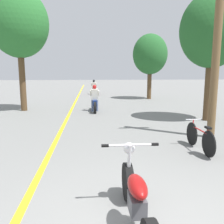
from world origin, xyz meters
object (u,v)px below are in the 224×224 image
(utility_pole, at_px, (217,42))
(motorcycle_foreground, at_px, (136,199))
(roadside_tree_right_near, at_px, (212,31))
(roadside_tree_left, at_px, (19,24))
(motorcycle_rider_far, at_px, (94,89))
(bicycle_parked, at_px, (200,138))
(roadside_tree_right_far, at_px, (150,55))
(motorcycle_rider_lead, at_px, (95,101))

(utility_pole, height_order, motorcycle_foreground, utility_pole)
(roadside_tree_right_near, height_order, roadside_tree_left, roadside_tree_left)
(motorcycle_rider_far, bearing_deg, utility_pole, -76.88)
(roadside_tree_left, distance_m, bicycle_parked, 10.50)
(roadside_tree_right_near, bearing_deg, roadside_tree_left, 158.46)
(roadside_tree_right_far, height_order, motorcycle_foreground, roadside_tree_right_far)
(utility_pole, distance_m, motorcycle_rider_far, 15.50)
(roadside_tree_right_near, bearing_deg, utility_pole, -114.26)
(motorcycle_rider_lead, bearing_deg, utility_pole, -56.77)
(roadside_tree_right_near, relative_size, roadside_tree_left, 0.84)
(motorcycle_foreground, bearing_deg, motorcycle_rider_far, 90.79)
(roadside_tree_right_near, bearing_deg, motorcycle_rider_far, 110.71)
(motorcycle_rider_lead, relative_size, bicycle_parked, 1.24)
(roadside_tree_right_far, bearing_deg, utility_pole, -93.70)
(roadside_tree_left, height_order, motorcycle_rider_lead, roadside_tree_left)
(roadside_tree_left, distance_m, motorcycle_foreground, 11.70)
(utility_pole, bearing_deg, roadside_tree_right_far, 86.30)
(motorcycle_foreground, relative_size, motorcycle_rider_far, 1.04)
(utility_pole, relative_size, roadside_tree_right_far, 1.17)
(motorcycle_rider_lead, height_order, bicycle_parked, motorcycle_rider_lead)
(roadside_tree_right_near, bearing_deg, roadside_tree_right_far, 93.27)
(motorcycle_rider_far, xyz_separation_m, bicycle_parked, (2.53, -16.13, -0.16))
(roadside_tree_left, height_order, motorcycle_foreground, roadside_tree_left)
(utility_pole, height_order, motorcycle_rider_lead, utility_pole)
(bicycle_parked, bearing_deg, roadside_tree_right_near, 61.01)
(roadside_tree_right_far, relative_size, motorcycle_foreground, 2.29)
(utility_pole, height_order, roadside_tree_right_near, utility_pole)
(roadside_tree_right_far, distance_m, motorcycle_foreground, 15.82)
(utility_pole, relative_size, motorcycle_rider_far, 2.77)
(utility_pole, relative_size, bicycle_parked, 3.49)
(roadside_tree_left, bearing_deg, motorcycle_rider_far, 66.40)
(roadside_tree_right_near, relative_size, roadside_tree_right_far, 1.08)
(motorcycle_foreground, relative_size, motorcycle_rider_lead, 1.06)
(roadside_tree_right_far, relative_size, bicycle_parked, 2.99)
(bicycle_parked, bearing_deg, motorcycle_foreground, -127.56)
(motorcycle_foreground, height_order, motorcycle_rider_far, motorcycle_rider_far)
(utility_pole, relative_size, motorcycle_foreground, 2.67)
(roadside_tree_right_far, height_order, bicycle_parked, roadside_tree_right_far)
(utility_pole, height_order, roadside_tree_left, roadside_tree_left)
(roadside_tree_right_far, bearing_deg, motorcycle_foreground, -104.58)
(roadside_tree_left, xyz_separation_m, motorcycle_rider_lead, (3.79, -0.52, -3.94))
(roadside_tree_right_far, bearing_deg, roadside_tree_right_near, -86.73)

